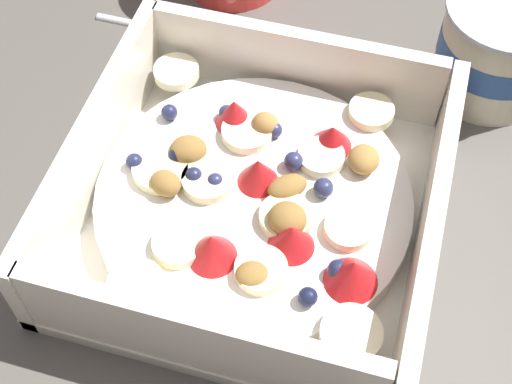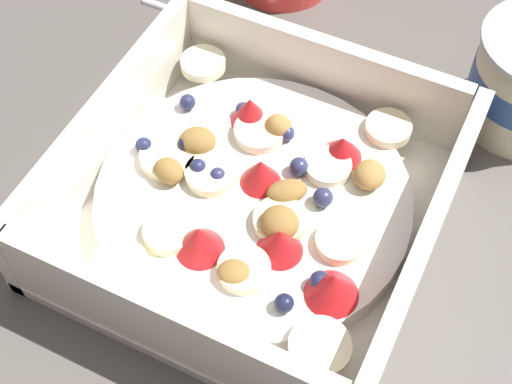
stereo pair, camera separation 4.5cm
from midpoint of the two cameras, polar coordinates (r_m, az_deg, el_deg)
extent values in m
plane|color=#56514C|center=(0.48, 2.51, -2.32)|extent=(2.40, 2.40, 0.00)
cube|color=white|center=(0.47, 2.73, -1.93)|extent=(0.22, 0.22, 0.01)
cube|color=white|center=(0.48, -8.66, 4.51)|extent=(0.22, 0.01, 0.07)
cube|color=white|center=(0.44, 15.54, -4.90)|extent=(0.22, 0.01, 0.07)
cube|color=white|center=(0.51, 7.76, 8.72)|extent=(0.01, 0.20, 0.07)
cube|color=white|center=(0.40, -3.42, -11.11)|extent=(0.01, 0.20, 0.07)
cylinder|color=white|center=(0.46, 2.80, -0.97)|extent=(0.20, 0.20, 0.02)
cylinder|color=#F4EAB7|center=(0.43, -3.84, -3.33)|extent=(0.04, 0.04, 0.01)
cylinder|color=beige|center=(0.44, 4.82, -2.45)|extent=(0.04, 0.04, 0.01)
cylinder|color=#F7EFC6|center=(0.47, 8.37, 1.75)|extent=(0.03, 0.03, 0.01)
cylinder|color=#F7EFC6|center=(0.48, 2.98, 4.51)|extent=(0.05, 0.05, 0.01)
cylinder|color=#F4EAB7|center=(0.42, 2.15, -6.25)|extent=(0.04, 0.04, 0.01)
cylinder|color=#F4EAB7|center=(0.47, -4.26, 2.36)|extent=(0.05, 0.05, 0.01)
cylinder|color=#F4EAB7|center=(0.46, -0.89, 0.92)|extent=(0.04, 0.04, 0.01)
cylinder|color=#F4EAB7|center=(0.44, 9.47, -4.04)|extent=(0.04, 0.04, 0.01)
cylinder|color=#F4EAB7|center=(0.49, 12.81, 4.65)|extent=(0.04, 0.04, 0.01)
cylinder|color=#F7EFC6|center=(0.40, 8.23, -12.04)|extent=(0.05, 0.05, 0.01)
cylinder|color=#F7EFC6|center=(0.52, -1.61, 9.74)|extent=(0.04, 0.04, 0.01)
cylinder|color=beige|center=(0.43, -7.49, -5.98)|extent=(0.05, 0.05, 0.01)
cone|color=red|center=(0.45, 3.40, 1.30)|extent=(0.03, 0.03, 0.02)
cone|color=red|center=(0.41, 9.11, -7.41)|extent=(0.04, 0.04, 0.02)
cone|color=red|center=(0.42, -1.38, -3.91)|extent=(0.04, 0.04, 0.02)
cone|color=red|center=(0.42, 4.91, -4.07)|extent=(0.04, 0.04, 0.02)
cone|color=red|center=(0.48, 2.23, 6.16)|extent=(0.03, 0.03, 0.02)
cone|color=red|center=(0.47, 9.42, 3.23)|extent=(0.03, 0.03, 0.02)
sphere|color=#23284C|center=(0.49, -2.70, 6.79)|extent=(0.01, 0.01, 0.01)
sphere|color=#191E3D|center=(0.47, -2.57, 3.51)|extent=(0.01, 0.01, 0.01)
sphere|color=#23284C|center=(0.46, -1.97, 1.34)|extent=(0.01, 0.01, 0.01)
sphere|color=navy|center=(0.45, -0.34, 0.78)|extent=(0.01, 0.01, 0.01)
sphere|color=navy|center=(0.49, 1.66, 6.20)|extent=(0.01, 0.01, 0.01)
sphere|color=navy|center=(0.48, 4.64, 4.54)|extent=(0.01, 0.01, 0.01)
sphere|color=#191E3D|center=(0.41, 5.38, -8.80)|extent=(0.01, 0.01, 0.01)
sphere|color=navy|center=(0.46, 6.15, 1.77)|extent=(0.01, 0.01, 0.01)
sphere|color=navy|center=(0.45, 8.08, -0.63)|extent=(0.01, 0.01, 0.01)
sphere|color=#23284C|center=(0.47, -6.21, 3.10)|extent=(0.01, 0.01, 0.01)
sphere|color=#23284C|center=(0.42, 8.08, -7.06)|extent=(0.01, 0.01, 0.01)
ellipsoid|color=#AD7F42|center=(0.46, 11.56, 1.12)|extent=(0.02, 0.02, 0.01)
ellipsoid|color=olive|center=(0.43, 4.84, -2.62)|extent=(0.03, 0.03, 0.02)
ellipsoid|color=#AD7F42|center=(0.48, 4.50, 4.93)|extent=(0.02, 0.02, 0.01)
ellipsoid|color=olive|center=(0.45, 5.30, -0.15)|extent=(0.03, 0.03, 0.01)
ellipsoid|color=olive|center=(0.45, -3.97, 1.44)|extent=(0.02, 0.02, 0.01)
ellipsoid|color=olive|center=(0.42, 1.35, -6.47)|extent=(0.02, 0.02, 0.01)
ellipsoid|color=olive|center=(0.47, -1.79, 3.78)|extent=(0.03, 0.03, 0.02)
ellipsoid|color=silver|center=(0.57, 6.71, 10.36)|extent=(0.03, 0.05, 0.01)
cylinder|color=silver|center=(0.59, -1.22, 12.94)|extent=(0.01, 0.13, 0.01)
camera|label=1|loc=(0.02, -87.13, 4.09)|focal=51.71mm
camera|label=2|loc=(0.02, 92.87, -4.09)|focal=51.71mm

